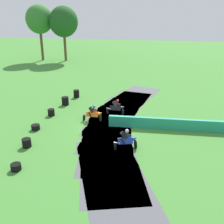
{
  "coord_description": "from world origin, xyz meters",
  "views": [
    {
      "loc": [
        3.26,
        -19.32,
        8.96
      ],
      "look_at": [
        0.0,
        0.78,
        0.9
      ],
      "focal_mm": 42.76,
      "sensor_mm": 36.0,
      "label": 1
    }
  ],
  "objects_px": {
    "motorcycle_lead_black": "(116,107)",
    "motorcycle_chase_orange": "(93,114)",
    "tire_stack_near": "(76,94)",
    "tire_stack_far": "(36,127)",
    "tire_stack_extra_b": "(16,167)",
    "tire_stack_mid_a": "(65,101)",
    "tire_stack_extra_a": "(27,143)",
    "motorcycle_trailing_blue": "(126,140)",
    "tire_stack_mid_b": "(51,112)"
  },
  "relations": [
    {
      "from": "motorcycle_chase_orange",
      "to": "motorcycle_lead_black",
      "type": "bearing_deg",
      "value": 46.93
    },
    {
      "from": "tire_stack_mid_b",
      "to": "tire_stack_extra_b",
      "type": "bearing_deg",
      "value": -82.75
    },
    {
      "from": "tire_stack_far",
      "to": "tire_stack_extra_b",
      "type": "xyz_separation_m",
      "value": [
        1.21,
        -5.41,
        -0.0
      ]
    },
    {
      "from": "motorcycle_lead_black",
      "to": "tire_stack_far",
      "type": "relative_size",
      "value": 2.56
    },
    {
      "from": "motorcycle_trailing_blue",
      "to": "tire_stack_extra_a",
      "type": "distance_m",
      "value": 6.81
    },
    {
      "from": "motorcycle_chase_orange",
      "to": "tire_stack_mid_a",
      "type": "distance_m",
      "value": 4.94
    },
    {
      "from": "motorcycle_trailing_blue",
      "to": "tire_stack_mid_a",
      "type": "xyz_separation_m",
      "value": [
        -6.83,
        7.61,
        -0.24
      ]
    },
    {
      "from": "tire_stack_extra_a",
      "to": "tire_stack_extra_b",
      "type": "relative_size",
      "value": 1.02
    },
    {
      "from": "tire_stack_near",
      "to": "tire_stack_extra_b",
      "type": "relative_size",
      "value": 1.32
    },
    {
      "from": "tire_stack_extra_a",
      "to": "tire_stack_mid_b",
      "type": "bearing_deg",
      "value": 94.31
    },
    {
      "from": "motorcycle_lead_black",
      "to": "motorcycle_chase_orange",
      "type": "xyz_separation_m",
      "value": [
        -1.69,
        -1.8,
        0.02
      ]
    },
    {
      "from": "motorcycle_chase_orange",
      "to": "tire_stack_extra_a",
      "type": "relative_size",
      "value": 2.73
    },
    {
      "from": "tire_stack_near",
      "to": "tire_stack_mid_b",
      "type": "xyz_separation_m",
      "value": [
        -0.75,
        -5.29,
        -0.1
      ]
    },
    {
      "from": "motorcycle_chase_orange",
      "to": "tire_stack_near",
      "type": "bearing_deg",
      "value": 118.63
    },
    {
      "from": "motorcycle_chase_orange",
      "to": "tire_stack_extra_b",
      "type": "relative_size",
      "value": 2.77
    },
    {
      "from": "tire_stack_near",
      "to": "tire_stack_far",
      "type": "bearing_deg",
      "value": -96.2
    },
    {
      "from": "tire_stack_mid_a",
      "to": "motorcycle_chase_orange",
      "type": "bearing_deg",
      "value": -43.3
    },
    {
      "from": "tire_stack_mid_a",
      "to": "tire_stack_extra_a",
      "type": "height_order",
      "value": "tire_stack_mid_a"
    },
    {
      "from": "tire_stack_mid_a",
      "to": "tire_stack_extra_b",
      "type": "height_order",
      "value": "tire_stack_mid_a"
    },
    {
      "from": "motorcycle_trailing_blue",
      "to": "tire_stack_mid_b",
      "type": "distance_m",
      "value": 8.6
    },
    {
      "from": "motorcycle_trailing_blue",
      "to": "tire_stack_mid_b",
      "type": "height_order",
      "value": "motorcycle_trailing_blue"
    },
    {
      "from": "tire_stack_extra_a",
      "to": "tire_stack_extra_b",
      "type": "distance_m",
      "value": 2.81
    },
    {
      "from": "tire_stack_extra_b",
      "to": "tire_stack_mid_a",
      "type": "bearing_deg",
      "value": 93.71
    },
    {
      "from": "motorcycle_chase_orange",
      "to": "motorcycle_trailing_blue",
      "type": "bearing_deg",
      "value": -52.48
    },
    {
      "from": "motorcycle_chase_orange",
      "to": "tire_stack_far",
      "type": "distance_m",
      "value": 4.76
    },
    {
      "from": "motorcycle_lead_black",
      "to": "motorcycle_chase_orange",
      "type": "relative_size",
      "value": 1.01
    },
    {
      "from": "tire_stack_near",
      "to": "tire_stack_mid_a",
      "type": "height_order",
      "value": "same"
    },
    {
      "from": "tire_stack_extra_a",
      "to": "motorcycle_lead_black",
      "type": "bearing_deg",
      "value": 53.16
    },
    {
      "from": "motorcycle_lead_black",
      "to": "tire_stack_extra_a",
      "type": "relative_size",
      "value": 2.76
    },
    {
      "from": "tire_stack_far",
      "to": "tire_stack_extra_a",
      "type": "xyz_separation_m",
      "value": [
        0.57,
        -2.68,
        0.1
      ]
    },
    {
      "from": "motorcycle_lead_black",
      "to": "motorcycle_chase_orange",
      "type": "height_order",
      "value": "motorcycle_chase_orange"
    },
    {
      "from": "motorcycle_trailing_blue",
      "to": "tire_stack_mid_a",
      "type": "distance_m",
      "value": 10.23
    },
    {
      "from": "motorcycle_trailing_blue",
      "to": "tire_stack_extra_b",
      "type": "relative_size",
      "value": 2.77
    },
    {
      "from": "motorcycle_lead_black",
      "to": "tire_stack_extra_a",
      "type": "xyz_separation_m",
      "value": [
        -5.18,
        -6.92,
        -0.33
      ]
    },
    {
      "from": "motorcycle_trailing_blue",
      "to": "tire_stack_far",
      "type": "xyz_separation_m",
      "value": [
        -7.31,
        1.79,
        -0.44
      ]
    },
    {
      "from": "tire_stack_near",
      "to": "tire_stack_mid_a",
      "type": "distance_m",
      "value": 2.46
    },
    {
      "from": "tire_stack_near",
      "to": "tire_stack_far",
      "type": "relative_size",
      "value": 1.21
    },
    {
      "from": "motorcycle_trailing_blue",
      "to": "tire_stack_far",
      "type": "bearing_deg",
      "value": 166.22
    },
    {
      "from": "motorcycle_lead_black",
      "to": "tire_stack_mid_b",
      "type": "xyz_separation_m",
      "value": [
        -5.61,
        -1.28,
        -0.33
      ]
    },
    {
      "from": "tire_stack_far",
      "to": "tire_stack_mid_b",
      "type": "bearing_deg",
      "value": 87.23
    },
    {
      "from": "motorcycle_trailing_blue",
      "to": "tire_stack_mid_b",
      "type": "bearing_deg",
      "value": 146.5
    },
    {
      "from": "tire_stack_mid_a",
      "to": "tire_stack_far",
      "type": "height_order",
      "value": "tire_stack_mid_a"
    },
    {
      "from": "motorcycle_lead_black",
      "to": "tire_stack_mid_a",
      "type": "distance_m",
      "value": 5.51
    },
    {
      "from": "tire_stack_far",
      "to": "tire_stack_near",
      "type": "bearing_deg",
      "value": 83.8
    },
    {
      "from": "motorcycle_chase_orange",
      "to": "motorcycle_trailing_blue",
      "type": "distance_m",
      "value": 5.33
    },
    {
      "from": "motorcycle_chase_orange",
      "to": "tire_stack_mid_a",
      "type": "relative_size",
      "value": 2.1
    },
    {
      "from": "motorcycle_trailing_blue",
      "to": "tire_stack_near",
      "type": "height_order",
      "value": "motorcycle_trailing_blue"
    },
    {
      "from": "motorcycle_trailing_blue",
      "to": "tire_stack_far",
      "type": "relative_size",
      "value": 2.53
    },
    {
      "from": "tire_stack_mid_a",
      "to": "tire_stack_mid_b",
      "type": "relative_size",
      "value": 1.33
    },
    {
      "from": "motorcycle_chase_orange",
      "to": "tire_stack_mid_b",
      "type": "distance_m",
      "value": 3.97
    }
  ]
}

